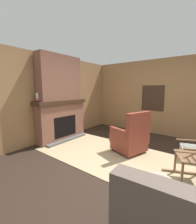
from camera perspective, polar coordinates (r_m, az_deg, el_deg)
The scene contains 12 objects.
ground_plane at distance 3.54m, azimuth 10.12°, elevation -16.99°, with size 14.00×14.00×0.00m, color #2D2119.
wood_panel_wall_left at distance 4.77m, azimuth -15.77°, elevation 5.12°, with size 0.06×5.30×2.51m.
wood_panel_wall_back at distance 5.43m, azimuth 22.18°, elevation 5.20°, with size 5.30×0.09×2.51m.
fireplace_hearth at distance 4.67m, azimuth -13.73°, elevation -2.98°, with size 0.59×1.66×1.20m.
chimney_breast at distance 4.60m, azimuth -14.40°, elevation 12.43°, with size 0.34×1.37×1.28m.
area_rug at distance 3.62m, azimuth 5.64°, elevation -16.20°, with size 3.56×1.80×0.01m.
armchair at distance 3.73m, azimuth 12.32°, elevation -9.71°, with size 0.85×0.87×1.02m.
rocking_chair at distance 2.99m, azimuth 32.83°, elevation -14.64°, with size 0.92×0.75×1.19m.
firewood_stack at distance 5.37m, azimuth 11.67°, elevation -7.03°, with size 0.40×0.38×0.22m.
laundry_basket at distance 3.95m, azimuth 32.76°, elevation -13.17°, with size 0.61×0.53×0.29m.
oil_lamp_vase at distance 4.23m, azimuth -22.08°, elevation 4.77°, with size 0.13×0.13×0.22m.
storage_case at distance 4.84m, azimuth -11.36°, elevation 5.39°, with size 0.14×0.24×0.11m.
Camera 1 is at (1.44, -2.85, 1.53)m, focal length 24.00 mm.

